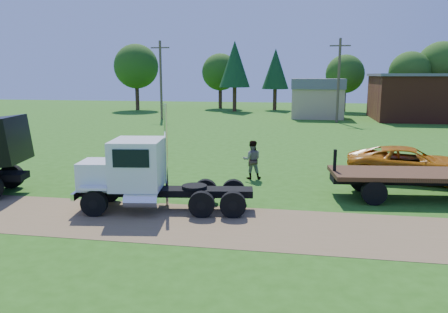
# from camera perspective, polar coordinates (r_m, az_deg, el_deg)

# --- Properties ---
(ground) EXTENTS (140.00, 140.00, 0.00)m
(ground) POSITION_cam_1_polar(r_m,az_deg,el_deg) (15.24, 1.51, -9.03)
(ground) COLOR #275913
(ground) RESTS_ON ground
(dirt_track) EXTENTS (120.00, 4.20, 0.01)m
(dirt_track) POSITION_cam_1_polar(r_m,az_deg,el_deg) (15.24, 1.51, -9.01)
(dirt_track) COLOR brown
(dirt_track) RESTS_ON ground
(white_semi_tractor) EXTENTS (6.83, 3.06, 4.04)m
(white_semi_tractor) POSITION_cam_1_polar(r_m,az_deg,el_deg) (17.00, -10.90, -2.30)
(white_semi_tractor) COLOR black
(white_semi_tractor) RESTS_ON ground
(orange_pickup) EXTENTS (6.19, 3.41, 1.64)m
(orange_pickup) POSITION_cam_1_polar(r_m,az_deg,el_deg) (23.30, 23.04, -0.89)
(orange_pickup) COLOR #BF6808
(orange_pickup) RESTS_ON ground
(flatbed_trailer) EXTENTS (8.23, 3.27, 2.05)m
(flatbed_trailer) POSITION_cam_1_polar(r_m,az_deg,el_deg) (20.13, 25.19, -2.58)
(flatbed_trailer) COLOR #352211
(flatbed_trailer) RESTS_ON ground
(spectator_b) EXTENTS (1.03, 0.85, 1.93)m
(spectator_b) POSITION_cam_1_polar(r_m,az_deg,el_deg) (21.77, 3.67, -0.42)
(spectator_b) COLOR #999999
(spectator_b) RESTS_ON ground
(brick_building) EXTENTS (15.40, 10.40, 5.30)m
(brick_building) POSITION_cam_1_polar(r_m,az_deg,el_deg) (56.54, 26.53, 6.99)
(brick_building) COLOR maroon
(brick_building) RESTS_ON ground
(tan_shed) EXTENTS (6.20, 5.40, 4.70)m
(tan_shed) POSITION_cam_1_polar(r_m,az_deg,el_deg) (54.30, 12.09, 7.51)
(tan_shed) COLOR tan
(tan_shed) RESTS_ON ground
(utility_poles) EXTENTS (42.20, 0.28, 9.00)m
(utility_poles) POSITION_cam_1_polar(r_m,az_deg,el_deg) (49.36, 14.75, 9.77)
(utility_poles) COLOR brown
(utility_poles) RESTS_ON ground
(tree_row) EXTENTS (56.20, 11.40, 10.65)m
(tree_row) POSITION_cam_1_polar(r_m,az_deg,el_deg) (64.34, 14.33, 11.26)
(tree_row) COLOR #332115
(tree_row) RESTS_ON ground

